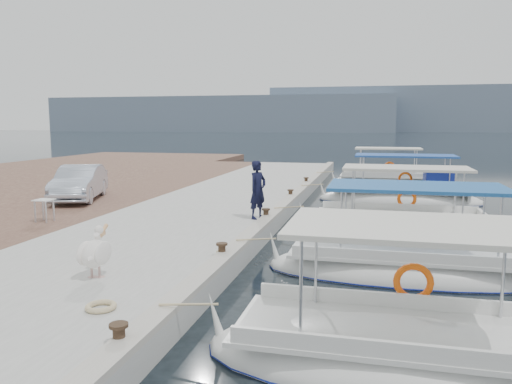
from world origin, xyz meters
TOP-DOWN VIEW (x-y plane):
  - ground at (0.00, 0.00)m, footprint 400.00×400.00m
  - concrete_quay at (-3.00, 5.00)m, footprint 6.00×40.00m
  - quay_curb at (-0.22, 5.00)m, footprint 0.44×40.00m
  - cobblestone_strip at (-8.00, 5.00)m, footprint 4.00×40.00m
  - distant_hills at (29.61, 201.49)m, footprint 330.00×60.00m
  - fishing_caique_a at (3.59, -7.23)m, footprint 6.01×2.45m
  - fishing_caique_b at (3.99, -2.41)m, footprint 6.81×2.34m
  - fishing_caique_c at (4.04, 2.69)m, footprint 6.91×2.19m
  - fishing_caique_d at (4.46, 9.33)m, footprint 7.52×2.33m
  - fishing_caique_e at (3.76, 15.86)m, footprint 6.35×2.20m
  - mooring_bollards at (-0.35, 1.50)m, footprint 0.28×20.28m
  - pelican at (-2.42, -5.69)m, footprint 0.63×1.34m
  - fisherman at (-0.60, 1.36)m, footprint 0.75×0.85m
  - parked_car at (-8.79, 3.64)m, footprint 2.88×4.63m
  - folding_table at (-7.26, -0.76)m, footprint 0.55×0.55m
  - rope_coil at (-1.35, -7.30)m, footprint 0.54×0.54m

SIDE VIEW (x-z plane):
  - ground at x=0.00m, z-range 0.00..0.00m
  - fishing_caique_b at x=3.99m, z-range -1.29..1.54m
  - fishing_caique_c at x=4.04m, z-range -1.29..1.54m
  - fishing_caique_a at x=3.59m, z-range -1.29..1.54m
  - fishing_caique_e at x=3.76m, z-range -1.29..1.54m
  - fishing_caique_d at x=4.46m, z-range -1.23..1.60m
  - concrete_quay at x=-3.00m, z-range 0.00..0.50m
  - cobblestone_strip at x=-8.00m, z-range 0.00..0.50m
  - rope_coil at x=-1.35m, z-range 0.50..0.60m
  - quay_curb at x=-0.22m, z-range 0.50..0.62m
  - mooring_bollards at x=-0.35m, z-range 0.53..0.86m
  - folding_table at x=-7.26m, z-range 0.66..1.39m
  - pelican at x=-2.42m, z-range 0.52..1.55m
  - parked_car at x=-8.79m, z-range 0.50..1.94m
  - fisherman at x=-0.60m, z-range 0.50..2.46m
  - distant_hills at x=29.61m, z-range -1.39..16.61m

